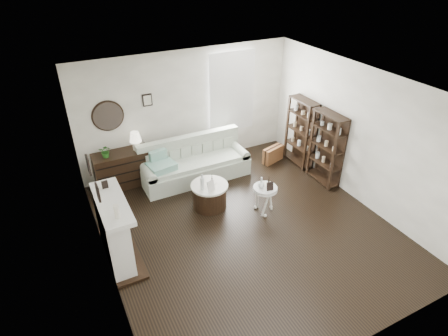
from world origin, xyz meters
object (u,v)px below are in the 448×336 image
drum_table (210,195)px  pedestal_table (265,189)px  dresser (123,169)px  sofa (194,165)px

drum_table → pedestal_table: bearing=-36.0°
dresser → pedestal_table: size_ratio=2.07×
dresser → sofa: bearing=-14.9°
dresser → pedestal_table: 3.13m
sofa → drum_table: sofa is taller
sofa → dresser: (-1.49, 0.40, 0.09)m
dresser → drum_table: size_ratio=1.61×
drum_table → pedestal_table: pedestal_table is taller
sofa → dresser: bearing=165.1°
sofa → pedestal_table: 1.96m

